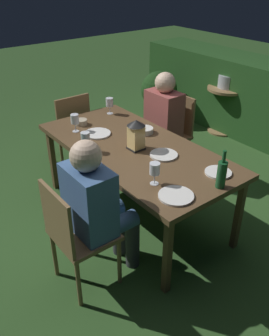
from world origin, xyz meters
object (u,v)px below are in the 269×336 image
(chair_head_near, at_px, (70,127))
(plate_a, at_px, (164,155))
(bowl_olives, at_px, (81,122))
(lantern_centerpiece, at_px, (136,133))
(chair_side_right_a, at_px, (172,130))
(plate_d, at_px, (218,172))
(potted_plant_by_hedge, at_px, (159,92))
(wine_glass_b, at_px, (75,120))
(plate_b, at_px, (97,134))
(green_bottle_on_table, at_px, (222,174))
(wine_glass_d, at_px, (110,103))
(plate_c, at_px, (176,196))
(ice_bucket, at_px, (228,80))
(person_in_blue, at_px, (98,205))
(wine_glass_a, at_px, (85,138))
(wine_glass_c, at_px, (155,170))
(dining_table, at_px, (135,152))
(bowl_bread, at_px, (145,130))
(side_table, at_px, (225,103))
(person_in_rust, at_px, (159,122))
(chair_side_left_b, at_px, (75,233))

(chair_head_near, relative_size, plate_a, 3.78)
(bowl_olives, bearing_deg, lantern_centerpiece, 8.17)
(chair_side_right_a, distance_m, plate_d, 1.34)
(chair_side_right_a, bearing_deg, potted_plant_by_hedge, 144.47)
(wine_glass_b, relative_size, plate_b, 0.68)
(green_bottle_on_table, bearing_deg, wine_glass_d, 174.12)
(plate_c, xyz_separation_m, ice_bucket, (-1.52, 2.38, 0.01))
(chair_head_near, relative_size, person_in_blue, 0.76)
(chair_head_near, relative_size, potted_plant_by_hedge, 1.19)
(person_in_blue, bearing_deg, wine_glass_a, 155.18)
(wine_glass_c, xyz_separation_m, ice_bucket, (-1.31, 2.39, -0.10))
(dining_table, relative_size, bowl_bread, 12.10)
(chair_side_right_a, bearing_deg, bowl_olives, -105.19)
(wine_glass_a, relative_size, wine_glass_b, 1.00)
(wine_glass_c, height_order, ice_bucket, ice_bucket)
(person_in_blue, height_order, plate_b, person_in_blue)
(side_table, bearing_deg, plate_b, -81.33)
(person_in_rust, bearing_deg, chair_side_left_b, -60.49)
(plate_a, bearing_deg, wine_glass_c, -50.58)
(plate_d, distance_m, potted_plant_by_hedge, 2.80)
(person_in_rust, bearing_deg, chair_side_right_a, 90.00)
(dining_table, relative_size, potted_plant_by_hedge, 2.57)
(person_in_blue, distance_m, lantern_centerpiece, 0.77)
(chair_head_near, relative_size, plate_c, 3.55)
(chair_side_right_a, xyz_separation_m, person_in_rust, (0.00, -0.20, 0.15))
(lantern_centerpiece, bearing_deg, bowl_bread, 128.13)
(dining_table, distance_m, lantern_centerpiece, 0.20)
(green_bottle_on_table, relative_size, ice_bucket, 0.84)
(wine_glass_a, height_order, plate_b, wine_glass_a)
(chair_head_near, bearing_deg, chair_side_right_a, 47.86)
(green_bottle_on_table, xyz_separation_m, side_table, (-1.62, 2.05, -0.41))
(green_bottle_on_table, relative_size, plate_b, 1.17)
(chair_side_left_b, distance_m, plate_c, 0.74)
(ice_bucket, bearing_deg, plate_a, -63.36)
(wine_glass_a, bearing_deg, plate_a, 44.84)
(plate_a, distance_m, plate_c, 0.59)
(dining_table, xyz_separation_m, ice_bucket, (-0.75, 2.14, 0.07))
(chair_side_right_a, relative_size, wine_glass_a, 5.15)
(person_in_blue, relative_size, side_table, 1.80)
(person_in_blue, xyz_separation_m, plate_a, (-0.15, 0.74, 0.09))
(wine_glass_a, xyz_separation_m, plate_b, (-0.22, 0.25, -0.11))
(chair_side_left_b, bearing_deg, person_in_blue, 90.00)
(wine_glass_c, distance_m, bowl_olives, 1.25)
(person_in_rust, bearing_deg, wine_glass_a, -76.74)
(person_in_rust, relative_size, bowl_olives, 9.80)
(person_in_rust, distance_m, person_in_blue, 1.56)
(plate_b, bearing_deg, bowl_olives, -179.18)
(wine_glass_a, distance_m, plate_d, 1.11)
(person_in_rust, xyz_separation_m, plate_d, (1.16, -0.43, 0.09))
(wine_glass_d, bearing_deg, lantern_centerpiece, -19.13)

